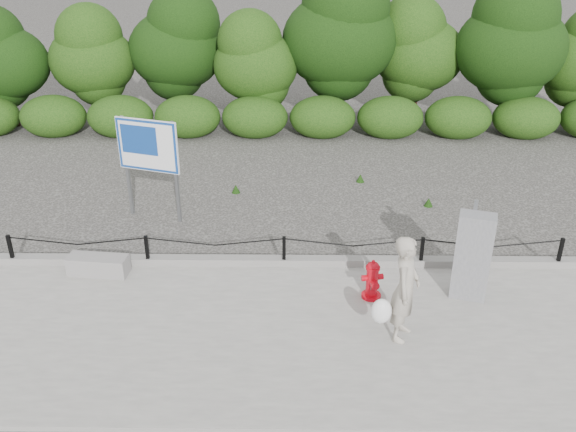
# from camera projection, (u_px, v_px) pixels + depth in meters

# --- Properties ---
(ground) EXTENTS (90.00, 90.00, 0.00)m
(ground) POSITION_uv_depth(u_px,v_px,m) (284.00, 269.00, 11.24)
(ground) COLOR #2D2B28
(ground) RESTS_ON ground
(sidewalk) EXTENTS (14.00, 4.00, 0.08)m
(sidewalk) POSITION_uv_depth(u_px,v_px,m) (282.00, 334.00, 9.42)
(sidewalk) COLOR gray
(sidewalk) RESTS_ON ground
(curb) EXTENTS (14.00, 0.22, 0.14)m
(curb) POSITION_uv_depth(u_px,v_px,m) (284.00, 261.00, 11.22)
(curb) COLOR slate
(curb) RESTS_ON sidewalk
(chain_barrier) EXTENTS (10.06, 0.06, 0.60)m
(chain_barrier) POSITION_uv_depth(u_px,v_px,m) (284.00, 248.00, 11.04)
(chain_barrier) COLOR black
(chain_barrier) RESTS_ON sidewalk
(treeline) EXTENTS (19.91, 3.48, 4.66)m
(treeline) POSITION_uv_depth(u_px,v_px,m) (316.00, 46.00, 18.23)
(treeline) COLOR black
(treeline) RESTS_ON ground
(fire_hydrant) EXTENTS (0.39, 0.40, 0.71)m
(fire_hydrant) POSITION_uv_depth(u_px,v_px,m) (372.00, 280.00, 10.12)
(fire_hydrant) COLOR red
(fire_hydrant) RESTS_ON sidewalk
(pedestrian) EXTENTS (0.80, 0.72, 1.69)m
(pedestrian) POSITION_uv_depth(u_px,v_px,m) (404.00, 290.00, 8.95)
(pedestrian) COLOR #AAA192
(pedestrian) RESTS_ON sidewalk
(concrete_block) EXTENTS (1.10, 0.48, 0.34)m
(concrete_block) POSITION_uv_depth(u_px,v_px,m) (98.00, 265.00, 10.88)
(concrete_block) COLOR gray
(concrete_block) RESTS_ON sidewalk
(utility_cabinet) EXTENTS (0.65, 0.49, 1.68)m
(utility_cabinet) POSITION_uv_depth(u_px,v_px,m) (472.00, 256.00, 9.98)
(utility_cabinet) COLOR gray
(utility_cabinet) RESTS_ON sidewalk
(advertising_sign) EXTENTS (1.33, 0.50, 2.21)m
(advertising_sign) POSITION_uv_depth(u_px,v_px,m) (148.00, 150.00, 12.49)
(advertising_sign) COLOR slate
(advertising_sign) RESTS_ON ground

